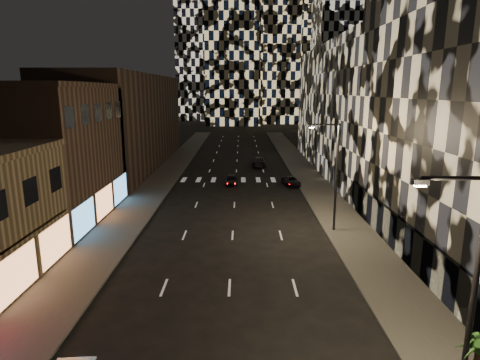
{
  "coord_description": "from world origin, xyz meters",
  "views": [
    {
      "loc": [
        0.71,
        -2.39,
        11.78
      ],
      "look_at": [
        0.64,
        23.23,
        6.0
      ],
      "focal_mm": 30.0,
      "sensor_mm": 36.0,
      "label": 1
    }
  ],
  "objects_px": {
    "streetlight_near": "(468,285)",
    "car_dark_oncoming": "(259,161)",
    "streetlight_far": "(334,170)",
    "palm_tree": "(478,351)",
    "car_dark_midlane": "(232,180)",
    "car_dark_rightlane": "(291,181)"
  },
  "relations": [
    {
      "from": "streetlight_near",
      "to": "car_dark_oncoming",
      "type": "bearing_deg",
      "value": 95.56
    },
    {
      "from": "streetlight_far",
      "to": "car_dark_oncoming",
      "type": "relative_size",
      "value": 1.76
    },
    {
      "from": "streetlight_near",
      "to": "palm_tree",
      "type": "height_order",
      "value": "streetlight_near"
    },
    {
      "from": "car_dark_midlane",
      "to": "car_dark_rightlane",
      "type": "distance_m",
      "value": 7.51
    },
    {
      "from": "streetlight_far",
      "to": "palm_tree",
      "type": "distance_m",
      "value": 20.21
    },
    {
      "from": "streetlight_near",
      "to": "car_dark_midlane",
      "type": "distance_m",
      "value": 38.49
    },
    {
      "from": "palm_tree",
      "to": "car_dark_midlane",
      "type": "bearing_deg",
      "value": 104.33
    },
    {
      "from": "car_dark_oncoming",
      "to": "palm_tree",
      "type": "relative_size",
      "value": 1.55
    },
    {
      "from": "car_dark_oncoming",
      "to": "car_dark_rightlane",
      "type": "bearing_deg",
      "value": 106.24
    },
    {
      "from": "streetlight_far",
      "to": "car_dark_midlane",
      "type": "xyz_separation_m",
      "value": [
        -8.85,
        17.16,
        -4.72
      ]
    },
    {
      "from": "car_dark_midlane",
      "to": "streetlight_far",
      "type": "bearing_deg",
      "value": -62.8
    },
    {
      "from": "streetlight_far",
      "to": "car_dark_midlane",
      "type": "distance_m",
      "value": 19.88
    },
    {
      "from": "car_dark_rightlane",
      "to": "palm_tree",
      "type": "distance_m",
      "value": 36.94
    },
    {
      "from": "streetlight_near",
      "to": "car_dark_oncoming",
      "type": "height_order",
      "value": "streetlight_near"
    },
    {
      "from": "streetlight_near",
      "to": "palm_tree",
      "type": "relative_size",
      "value": 2.74
    },
    {
      "from": "car_dark_oncoming",
      "to": "palm_tree",
      "type": "xyz_separation_m",
      "value": [
        5.5,
        -49.92,
        2.12
      ]
    },
    {
      "from": "streetlight_far",
      "to": "car_dark_rightlane",
      "type": "bearing_deg",
      "value": 94.62
    },
    {
      "from": "car_dark_midlane",
      "to": "car_dark_rightlane",
      "type": "height_order",
      "value": "car_dark_midlane"
    },
    {
      "from": "car_dark_oncoming",
      "to": "car_dark_rightlane",
      "type": "distance_m",
      "value": 13.57
    },
    {
      "from": "car_dark_rightlane",
      "to": "palm_tree",
      "type": "height_order",
      "value": "palm_tree"
    },
    {
      "from": "car_dark_oncoming",
      "to": "car_dark_rightlane",
      "type": "height_order",
      "value": "car_dark_oncoming"
    },
    {
      "from": "streetlight_near",
      "to": "car_dark_midlane",
      "type": "bearing_deg",
      "value": 103.4
    }
  ]
}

